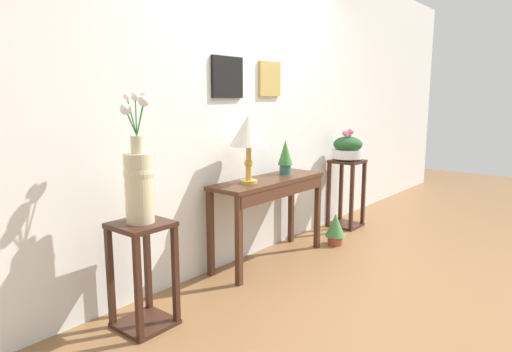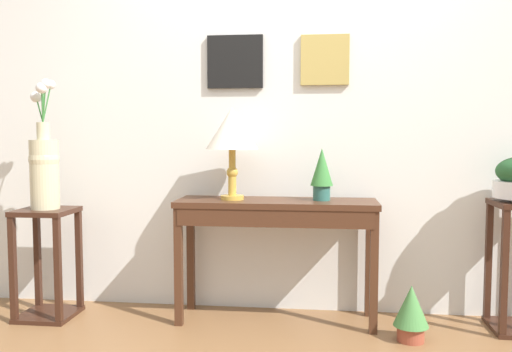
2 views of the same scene
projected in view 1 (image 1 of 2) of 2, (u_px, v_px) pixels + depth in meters
The scene contains 10 objects.
ground_plane at pixel (396, 290), 3.36m from camera, with size 12.00×12.00×0.01m, color brown.
back_wall_with_art at pixel (253, 100), 3.98m from camera, with size 9.00×0.13×2.80m.
console_table at pixel (271, 192), 3.84m from camera, with size 1.19×0.37×0.74m.
table_lamp at pixel (249, 133), 3.56m from camera, with size 0.31×0.31×0.55m.
potted_plant_on_console at pixel (285, 156), 4.02m from camera, with size 0.13×0.13×0.31m.
pedestal_stand_left at pixel (143, 275), 2.77m from camera, with size 0.33×0.33×0.67m.
flower_vase_tall_left at pixel (139, 178), 2.67m from camera, with size 0.18×0.18×0.78m.
pedestal_stand_right at pixel (346, 193), 4.96m from camera, with size 0.33×0.33×0.75m.
planter_bowl_wide_right at pixel (348, 148), 4.88m from camera, with size 0.34×0.34×0.35m.
potted_plant_floor at pixel (335, 228), 4.36m from camera, with size 0.19×0.19×0.31m.
Camera 1 is at (-3.11, -1.18, 1.42)m, focal length 31.51 mm.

